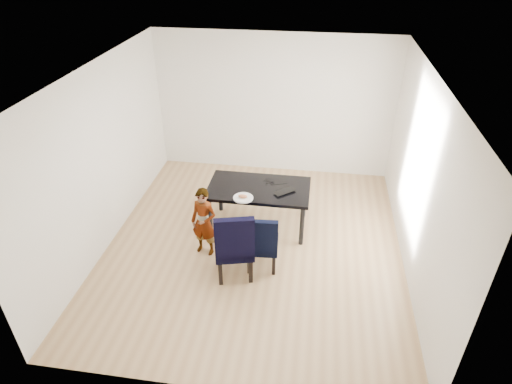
# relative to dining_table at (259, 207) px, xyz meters

# --- Properties ---
(floor) EXTENTS (4.50, 5.00, 0.01)m
(floor) POSITION_rel_dining_table_xyz_m (0.00, -0.50, -0.38)
(floor) COLOR tan
(floor) RESTS_ON ground
(ceiling) EXTENTS (4.50, 5.00, 0.01)m
(ceiling) POSITION_rel_dining_table_xyz_m (0.00, -0.50, 2.33)
(ceiling) COLOR white
(ceiling) RESTS_ON wall_back
(wall_back) EXTENTS (4.50, 0.01, 2.70)m
(wall_back) POSITION_rel_dining_table_xyz_m (0.00, 2.00, 0.98)
(wall_back) COLOR white
(wall_back) RESTS_ON ground
(wall_front) EXTENTS (4.50, 0.01, 2.70)m
(wall_front) POSITION_rel_dining_table_xyz_m (0.00, -3.00, 0.98)
(wall_front) COLOR silver
(wall_front) RESTS_ON ground
(wall_left) EXTENTS (0.01, 5.00, 2.70)m
(wall_left) POSITION_rel_dining_table_xyz_m (-2.25, -0.50, 0.98)
(wall_left) COLOR white
(wall_left) RESTS_ON ground
(wall_right) EXTENTS (0.01, 5.00, 2.70)m
(wall_right) POSITION_rel_dining_table_xyz_m (2.25, -0.50, 0.98)
(wall_right) COLOR silver
(wall_right) RESTS_ON ground
(dining_table) EXTENTS (1.60, 0.90, 0.75)m
(dining_table) POSITION_rel_dining_table_xyz_m (0.00, 0.00, 0.00)
(dining_table) COLOR black
(dining_table) RESTS_ON floor
(chair_left) EXTENTS (0.65, 0.66, 1.10)m
(chair_left) POSITION_rel_dining_table_xyz_m (-0.18, -1.15, 0.17)
(chair_left) COLOR black
(chair_left) RESTS_ON floor
(chair_right) EXTENTS (0.47, 0.49, 0.93)m
(chair_right) POSITION_rel_dining_table_xyz_m (0.19, -0.94, 0.09)
(chair_right) COLOR black
(chair_right) RESTS_ON floor
(child) EXTENTS (0.45, 0.35, 1.10)m
(child) POSITION_rel_dining_table_xyz_m (-0.70, -0.76, 0.18)
(child) COLOR red
(child) RESTS_ON floor
(plate) EXTENTS (0.39, 0.39, 0.02)m
(plate) POSITION_rel_dining_table_xyz_m (-0.19, -0.35, 0.38)
(plate) COLOR silver
(plate) RESTS_ON dining_table
(sandwich) EXTENTS (0.15, 0.10, 0.06)m
(sandwich) POSITION_rel_dining_table_xyz_m (-0.19, -0.36, 0.42)
(sandwich) COLOR #AA623C
(sandwich) RESTS_ON plate
(laptop) EXTENTS (0.42, 0.40, 0.03)m
(laptop) POSITION_rel_dining_table_xyz_m (0.38, -0.05, 0.39)
(laptop) COLOR black
(laptop) RESTS_ON dining_table
(cable_tangle) EXTENTS (0.14, 0.14, 0.01)m
(cable_tangle) POSITION_rel_dining_table_xyz_m (0.16, 0.13, 0.38)
(cable_tangle) COLOR black
(cable_tangle) RESTS_ON dining_table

